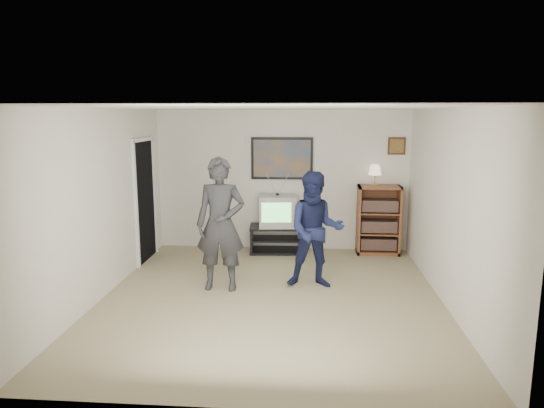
# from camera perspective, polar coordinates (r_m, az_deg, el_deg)

# --- Properties ---
(room_shell) EXTENTS (4.51, 5.00, 2.51)m
(room_shell) POSITION_cam_1_polar(r_m,az_deg,el_deg) (6.60, 0.12, 0.28)
(room_shell) COLOR #706447
(room_shell) RESTS_ON ground
(media_stand) EXTENTS (0.99, 0.59, 0.48)m
(media_stand) POSITION_cam_1_polar(r_m,az_deg,el_deg) (8.66, 0.57, -4.11)
(media_stand) COLOR black
(media_stand) RESTS_ON room_shell
(crt_television) EXTENTS (0.71, 0.62, 0.55)m
(crt_television) POSITION_cam_1_polar(r_m,az_deg,el_deg) (8.54, 0.65, -0.78)
(crt_television) COLOR #A7A6A2
(crt_television) RESTS_ON media_stand
(bookshelf) EXTENTS (0.73, 0.42, 1.21)m
(bookshelf) POSITION_cam_1_polar(r_m,az_deg,el_deg) (8.69, 12.41, -1.83)
(bookshelf) COLOR brown
(bookshelf) RESTS_ON room_shell
(table_lamp) EXTENTS (0.23, 0.23, 0.36)m
(table_lamp) POSITION_cam_1_polar(r_m,az_deg,el_deg) (8.59, 12.02, 3.35)
(table_lamp) COLOR #FFDFC1
(table_lamp) RESTS_ON bookshelf
(person_tall) EXTENTS (0.68, 0.45, 1.86)m
(person_tall) POSITION_cam_1_polar(r_m,az_deg,el_deg) (6.72, -6.07, -2.39)
(person_tall) COLOR #2B2B2E
(person_tall) RESTS_ON room_shell
(person_short) EXTENTS (0.81, 0.64, 1.65)m
(person_short) POSITION_cam_1_polar(r_m,az_deg,el_deg) (6.82, 5.13, -3.08)
(person_short) COLOR #171C40
(person_short) RESTS_ON room_shell
(controller_left) EXTENTS (0.06, 0.13, 0.04)m
(controller_left) POSITION_cam_1_polar(r_m,az_deg,el_deg) (6.91, -5.65, -0.10)
(controller_left) COLOR white
(controller_left) RESTS_ON person_tall
(controller_right) EXTENTS (0.04, 0.11, 0.03)m
(controller_right) POSITION_cam_1_polar(r_m,az_deg,el_deg) (6.98, 5.50, -1.38)
(controller_right) COLOR white
(controller_right) RESTS_ON person_short
(poster) EXTENTS (1.10, 0.03, 0.75)m
(poster) POSITION_cam_1_polar(r_m,az_deg,el_deg) (8.65, 1.17, 5.38)
(poster) COLOR black
(poster) RESTS_ON room_shell
(air_vent) EXTENTS (0.28, 0.02, 0.14)m
(air_vent) POSITION_cam_1_polar(r_m,az_deg,el_deg) (8.68, -2.47, 7.38)
(air_vent) COLOR white
(air_vent) RESTS_ON room_shell
(small_picture) EXTENTS (0.30, 0.03, 0.30)m
(small_picture) POSITION_cam_1_polar(r_m,az_deg,el_deg) (8.76, 14.45, 6.63)
(small_picture) COLOR #3A2412
(small_picture) RESTS_ON room_shell
(doorway) EXTENTS (0.03, 0.85, 2.00)m
(doorway) POSITION_cam_1_polar(r_m,az_deg,el_deg) (8.31, -14.77, 0.31)
(doorway) COLOR black
(doorway) RESTS_ON room_shell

